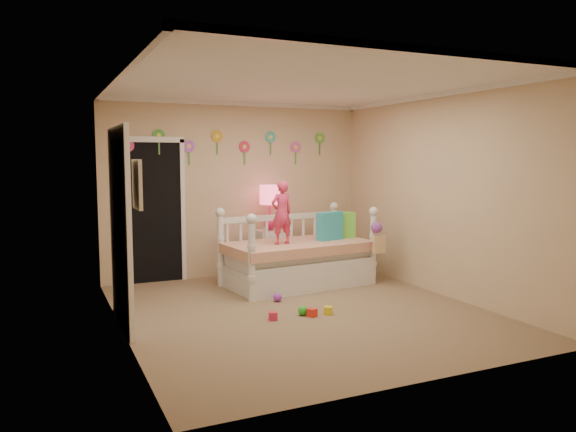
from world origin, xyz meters
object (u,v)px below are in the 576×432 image
child (282,213)px  nightstand (270,253)px  table_lamp (270,200)px  daybed (298,246)px

child → nightstand: size_ratio=1.22×
child → table_lamp: bearing=-108.9°
child → daybed: bearing=-167.8°
nightstand → table_lamp: size_ratio=1.04×
daybed → nightstand: daybed is taller
child → table_lamp: 0.84m
nightstand → daybed: bearing=-88.1°
nightstand → table_lamp: (0.00, 0.00, 0.79)m
daybed → table_lamp: bearing=93.1°
daybed → table_lamp: 0.94m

